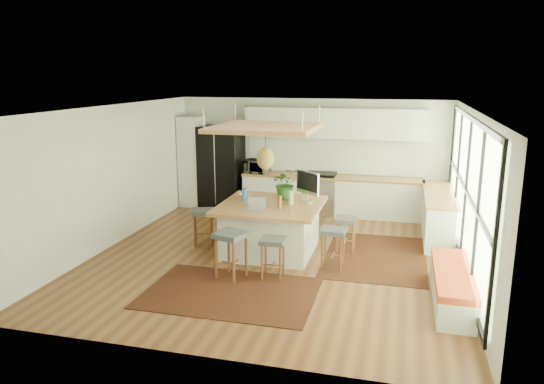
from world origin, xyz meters
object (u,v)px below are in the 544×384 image
(stool_near_right, at_px, (273,257))
(stool_right_front, at_px, (333,248))
(monitor, at_px, (308,188))
(island, at_px, (271,228))
(laptop, at_px, (256,204))
(microwave, at_px, (257,165))
(stool_near_left, at_px, (231,257))
(stool_left_side, at_px, (203,227))
(island_plant, at_px, (286,186))
(fridge, at_px, (222,171))
(stool_right_back, at_px, (346,233))

(stool_near_right, bearing_deg, stool_right_front, 36.94)
(monitor, bearing_deg, island, -110.09)
(laptop, bearing_deg, microwave, 98.28)
(stool_right_front, bearing_deg, microwave, 124.39)
(stool_near_right, distance_m, microwave, 4.38)
(stool_near_left, xyz_separation_m, stool_left_side, (-1.08, 1.48, 0.00))
(stool_right_front, height_order, laptop, laptop)
(stool_right_front, distance_m, island_plant, 1.68)
(stool_near_right, bearing_deg, stool_left_side, 143.39)
(fridge, bearing_deg, island_plant, -43.85)
(island_plant, bearing_deg, microwave, 117.74)
(fridge, xyz_separation_m, stool_left_side, (0.62, -2.84, -0.57))
(stool_left_side, relative_size, monitor, 1.11)
(stool_near_right, bearing_deg, monitor, 79.89)
(fridge, height_order, laptop, fridge)
(stool_near_right, relative_size, stool_left_side, 0.95)
(stool_left_side, bearing_deg, island_plant, 13.87)
(monitor, bearing_deg, stool_near_left, -78.21)
(stool_near_left, distance_m, monitor, 2.14)
(island, height_order, monitor, monitor)
(stool_near_left, relative_size, microwave, 1.35)
(island, height_order, stool_right_back, island)
(island, height_order, island_plant, island_plant)
(fridge, bearing_deg, stool_right_front, -42.30)
(stool_near_left, bearing_deg, stool_left_side, 126.12)
(stool_near_left, xyz_separation_m, stool_right_front, (1.55, 0.87, 0.00))
(stool_near_left, height_order, monitor, monitor)
(monitor, distance_m, microwave, 3.05)
(stool_left_side, distance_m, island_plant, 1.80)
(fridge, bearing_deg, monitor, -40.02)
(stool_near_left, relative_size, stool_right_back, 1.20)
(stool_left_side, xyz_separation_m, monitor, (2.01, 0.25, 0.83))
(island, height_order, microwave, microwave)
(stool_near_left, xyz_separation_m, island_plant, (0.48, 1.87, 0.81))
(microwave, bearing_deg, island, -58.51)
(stool_near_right, distance_m, island_plant, 1.87)
(fridge, xyz_separation_m, microwave, (0.93, -0.06, 0.20))
(stool_near_left, height_order, laptop, laptop)
(island, relative_size, stool_near_right, 2.77)
(stool_near_left, height_order, island_plant, island_plant)
(stool_right_back, bearing_deg, stool_right_front, -97.32)
(stool_near_right, height_order, island_plant, island_plant)
(island, bearing_deg, island_plant, 71.29)
(stool_right_front, distance_m, stool_left_side, 2.70)
(stool_near_left, bearing_deg, microwave, 100.34)
(stool_right_back, bearing_deg, fridge, 142.95)
(fridge, distance_m, island_plant, 3.29)
(monitor, height_order, microwave, monitor)
(stool_near_right, height_order, stool_right_back, stool_near_right)
(stool_left_side, height_order, monitor, monitor)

